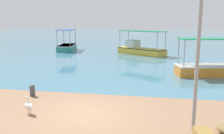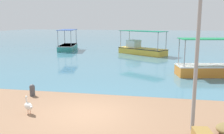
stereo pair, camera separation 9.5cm
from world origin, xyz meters
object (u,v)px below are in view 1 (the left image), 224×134
Objects in this scene: fishing_boat_outer at (67,46)px; fishing_boat_far_left at (140,49)px; fishing_boat_far_right at (212,68)px; mooring_bollard at (32,90)px; pelican at (29,106)px; lamp_post at (199,35)px.

fishing_boat_far_left is at bearing -12.42° from fishing_boat_outer.
fishing_boat_far_right reaches higher than mooring_bollard.
fishing_boat_far_right is 1.09× the size of fishing_boat_outer.
pelican is at bearing -99.64° from fishing_boat_far_left.
pelican is 2.74m from mooring_bollard.
pelican is (6.68, -22.83, -0.17)m from fishing_boat_outer.
pelican is at bearing -65.34° from mooring_bollard.
pelican is at bearing -73.69° from fishing_boat_outer.
fishing_boat_far_left is 1.21× the size of fishing_boat_outer.
fishing_boat_far_right is 8.47× the size of mooring_bollard.
lamp_post is at bearing -59.55° from fishing_boat_outer.
fishing_boat_far_right is 12.89m from mooring_bollard.
fishing_boat_outer is at bearing 105.23° from mooring_bollard.
mooring_bollard is at bearing -104.38° from fishing_boat_far_left.
fishing_boat_far_left is 10.42m from fishing_boat_outer.
fishing_boat_far_left reaches higher than fishing_boat_outer.
fishing_boat_outer is 0.79× the size of lamp_post.
lamp_post reaches higher than fishing_boat_far_right.
fishing_boat_outer reaches higher than fishing_boat_far_right.
fishing_boat_far_right is at bearing -60.95° from fishing_boat_far_left.
fishing_boat_outer is at bearing 120.45° from lamp_post.
fishing_boat_far_right is (6.09, -10.97, -0.07)m from fishing_boat_far_left.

